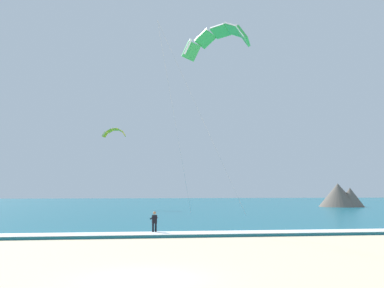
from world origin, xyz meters
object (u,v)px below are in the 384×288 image
kitesurfer (154,222)px  kite_primary (218,38)px  kite_distant (115,132)px  surfboard (154,235)px

kitesurfer → kite_primary: size_ratio=0.10×
kite_distant → surfboard: bearing=-82.3°
kite_primary → kite_distant: size_ratio=4.02×
kite_distant → kite_primary: bearing=-72.5°
surfboard → kite_distant: size_ratio=0.35×
kitesurfer → kite_distant: size_ratio=0.41×
kite_primary → kitesurfer: bearing=-138.3°
kitesurfer → kite_primary: (5.68, 5.06, 15.85)m
kite_distant → kitesurfer: bearing=-82.3°
surfboard → kite_distant: bearing=97.7°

